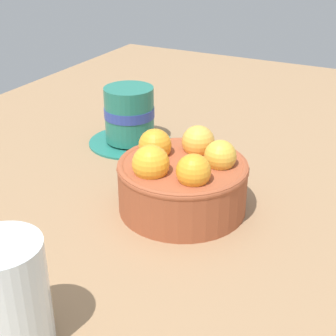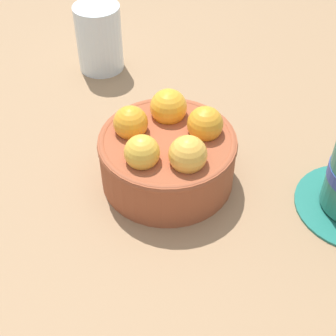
{
  "view_description": "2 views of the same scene",
  "coord_description": "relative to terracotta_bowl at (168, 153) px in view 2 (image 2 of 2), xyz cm",
  "views": [
    {
      "loc": [
        47.24,
        22.49,
        31.56
      ],
      "look_at": [
        1.5,
        -1.14,
        5.79
      ],
      "focal_mm": 54.07,
      "sensor_mm": 36.0,
      "label": 1
    },
    {
      "loc": [
        -35.89,
        20.01,
        41.13
      ],
      "look_at": [
        -1.98,
        1.04,
        3.76
      ],
      "focal_mm": 53.42,
      "sensor_mm": 36.0,
      "label": 2
    }
  ],
  "objects": [
    {
      "name": "water_glass",
      "position": [
        25.46,
        -2.9,
        0.87
      ],
      "size": [
        6.59,
        6.59,
        9.67
      ],
      "primitive_type": "cylinder",
      "color": "silver",
      "rests_on": "ground_plane"
    },
    {
      "name": "ground_plane",
      "position": [
        -0.02,
        0.05,
        -5.82
      ],
      "size": [
        143.32,
        101.3,
        3.7
      ],
      "primitive_type": "cube",
      "color": "#997551"
    },
    {
      "name": "terracotta_bowl",
      "position": [
        0.0,
        0.0,
        0.0
      ],
      "size": [
        15.33,
        15.33,
        9.16
      ],
      "color": "#9E4C2D",
      "rests_on": "ground_plane"
    }
  ]
}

